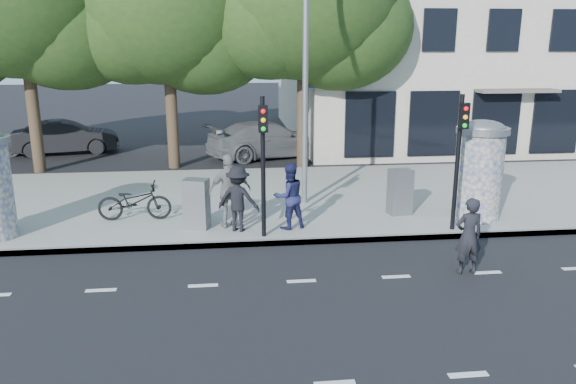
{
  "coord_description": "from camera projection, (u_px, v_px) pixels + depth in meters",
  "views": [
    {
      "loc": [
        -1.45,
        -9.15,
        4.75
      ],
      "look_at": [
        -0.04,
        3.5,
        1.34
      ],
      "focal_mm": 35.0,
      "sensor_mm": 36.0,
      "label": 1
    }
  ],
  "objects": [
    {
      "name": "ground",
      "position": [
        312.0,
        313.0,
        10.17
      ],
      "size": [
        120.0,
        120.0,
        0.0
      ],
      "primitive_type": "plane",
      "color": "black",
      "rests_on": "ground"
    },
    {
      "name": "sidewalk",
      "position": [
        275.0,
        198.0,
        17.35
      ],
      "size": [
        40.0,
        8.0,
        0.15
      ],
      "primitive_type": "cube",
      "color": "gray",
      "rests_on": "ground"
    },
    {
      "name": "curb",
      "position": [
        290.0,
        242.0,
        13.56
      ],
      "size": [
        40.0,
        0.1,
        0.16
      ],
      "primitive_type": "cube",
      "color": "slate",
      "rests_on": "ground"
    },
    {
      "name": "lane_dash_near",
      "position": [
        335.0,
        384.0,
        8.06
      ],
      "size": [
        32.0,
        0.12,
        0.01
      ],
      "primitive_type": "cube",
      "color": "silver",
      "rests_on": "ground"
    },
    {
      "name": "lane_dash_far",
      "position": [
        301.0,
        281.0,
        11.51
      ],
      "size": [
        32.0,
        0.12,
        0.01
      ],
      "primitive_type": "cube",
      "color": "silver",
      "rests_on": "ground"
    },
    {
      "name": "ad_column_right",
      "position": [
        480.0,
        168.0,
        14.84
      ],
      "size": [
        1.36,
        1.36,
        2.65
      ],
      "color": "beige",
      "rests_on": "sidewalk"
    },
    {
      "name": "traffic_pole_near",
      "position": [
        263.0,
        153.0,
        13.17
      ],
      "size": [
        0.22,
        0.31,
        3.4
      ],
      "color": "black",
      "rests_on": "sidewalk"
    },
    {
      "name": "traffic_pole_far",
      "position": [
        459.0,
        149.0,
        13.68
      ],
      "size": [
        0.22,
        0.31,
        3.4
      ],
      "color": "black",
      "rests_on": "sidewalk"
    },
    {
      "name": "street_lamp",
      "position": [
        306.0,
        40.0,
        15.39
      ],
      "size": [
        0.25,
        0.93,
        8.0
      ],
      "color": "slate",
      "rests_on": "sidewalk"
    },
    {
      "name": "tree_near_left",
      "position": [
        166.0,
        5.0,
        20.42
      ],
      "size": [
        6.8,
        6.8,
        8.97
      ],
      "color": "#38281C",
      "rests_on": "ground"
    },
    {
      "name": "building",
      "position": [
        483.0,
        17.0,
        29.09
      ],
      "size": [
        20.3,
        15.85,
        12.0
      ],
      "color": "#B6AB98",
      "rests_on": "ground"
    },
    {
      "name": "ped_c",
      "position": [
        289.0,
        196.0,
        14.13
      ],
      "size": [
        0.99,
        0.88,
        1.69
      ],
      "primitive_type": "imported",
      "rotation": [
        0.0,
        0.0,
        3.48
      ],
      "color": "#1D204A",
      "rests_on": "sidewalk"
    },
    {
      "name": "ped_d",
      "position": [
        238.0,
        199.0,
        13.96
      ],
      "size": [
        1.21,
        0.94,
        1.65
      ],
      "primitive_type": "imported",
      "rotation": [
        0.0,
        0.0,
        2.79
      ],
      "color": "black",
      "rests_on": "sidewalk"
    },
    {
      "name": "ped_e",
      "position": [
        230.0,
        191.0,
        14.21
      ],
      "size": [
        1.24,
        0.91,
        1.9
      ],
      "primitive_type": "imported",
      "rotation": [
        0.0,
        0.0,
        3.41
      ],
      "color": "gray",
      "rests_on": "sidewalk"
    },
    {
      "name": "man_road",
      "position": [
        469.0,
        236.0,
        11.72
      ],
      "size": [
        0.63,
        0.44,
        1.66
      ],
      "primitive_type": "imported",
      "rotation": [
        0.0,
        0.0,
        3.21
      ],
      "color": "black",
      "rests_on": "ground"
    },
    {
      "name": "bicycle",
      "position": [
        135.0,
        201.0,
        14.9
      ],
      "size": [
        0.7,
        1.93,
        1.01
      ],
      "primitive_type": "imported",
      "rotation": [
        0.0,
        0.0,
        1.56
      ],
      "color": "black",
      "rests_on": "sidewalk"
    },
    {
      "name": "cabinet_left",
      "position": [
        196.0,
        204.0,
        14.2
      ],
      "size": [
        0.71,
        0.6,
        1.28
      ],
      "primitive_type": "cube",
      "rotation": [
        0.0,
        0.0,
        -0.29
      ],
      "color": "slate",
      "rests_on": "sidewalk"
    },
    {
      "name": "cabinet_right",
      "position": [
        400.0,
        192.0,
        15.37
      ],
      "size": [
        0.66,
        0.52,
        1.26
      ],
      "primitive_type": "cube",
      "rotation": [
        0.0,
        0.0,
        0.16
      ],
      "color": "slate",
      "rests_on": "sidewalk"
    },
    {
      "name": "car_mid",
      "position": [
        66.0,
        137.0,
        24.54
      ],
      "size": [
        2.41,
        4.64,
        1.46
      ],
      "primitive_type": "imported",
      "rotation": [
        0.0,
        0.0,
        1.78
      ],
      "color": "black",
      "rests_on": "ground"
    },
    {
      "name": "car_right",
      "position": [
        269.0,
        139.0,
        23.76
      ],
      "size": [
        3.8,
        5.68,
        1.53
      ],
      "primitive_type": "imported",
      "rotation": [
        0.0,
        0.0,
        1.92
      ],
      "color": "#5A5C62",
      "rests_on": "ground"
    }
  ]
}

